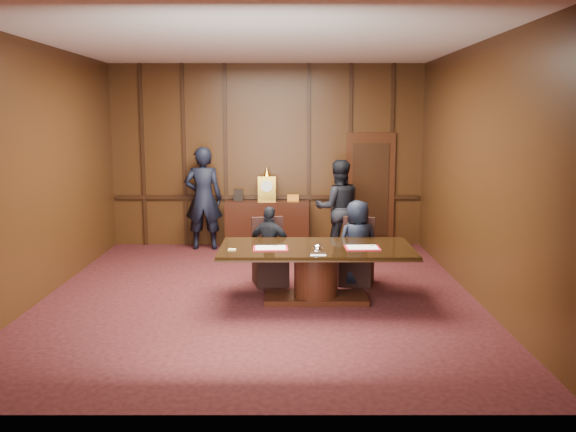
{
  "coord_description": "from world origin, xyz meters",
  "views": [
    {
      "loc": [
        0.4,
        -8.32,
        2.49
      ],
      "look_at": [
        0.4,
        0.55,
        1.05
      ],
      "focal_mm": 38.0,
      "sensor_mm": 36.0,
      "label": 1
    }
  ],
  "objects_px": {
    "sideboard": "(267,222)",
    "witness_right": "(338,208)",
    "conference_table": "(316,265)",
    "signatory_right": "(357,243)",
    "witness_left": "(203,198)",
    "signatory_left": "(270,246)"
  },
  "relations": [
    {
      "from": "conference_table",
      "to": "witness_left",
      "type": "xyz_separation_m",
      "value": [
        -1.98,
        3.35,
        0.47
      ]
    },
    {
      "from": "signatory_right",
      "to": "witness_right",
      "type": "bearing_deg",
      "value": -103.02
    },
    {
      "from": "signatory_left",
      "to": "witness_left",
      "type": "distance_m",
      "value": 2.9
    },
    {
      "from": "witness_left",
      "to": "witness_right",
      "type": "bearing_deg",
      "value": 166.1
    },
    {
      "from": "sideboard",
      "to": "signatory_right",
      "type": "distance_m",
      "value": 3.07
    },
    {
      "from": "signatory_left",
      "to": "sideboard",
      "type": "bearing_deg",
      "value": -68.16
    },
    {
      "from": "conference_table",
      "to": "witness_right",
      "type": "bearing_deg",
      "value": 79.39
    },
    {
      "from": "conference_table",
      "to": "witness_right",
      "type": "distance_m",
      "value": 2.86
    },
    {
      "from": "conference_table",
      "to": "witness_right",
      "type": "height_order",
      "value": "witness_right"
    },
    {
      "from": "signatory_left",
      "to": "witness_right",
      "type": "xyz_separation_m",
      "value": [
        1.17,
        1.99,
        0.28
      ]
    },
    {
      "from": "conference_table",
      "to": "signatory_right",
      "type": "height_order",
      "value": "signatory_right"
    },
    {
      "from": "witness_left",
      "to": "conference_table",
      "type": "bearing_deg",
      "value": 119.39
    },
    {
      "from": "conference_table",
      "to": "signatory_right",
      "type": "distance_m",
      "value": 1.04
    },
    {
      "from": "sideboard",
      "to": "conference_table",
      "type": "relative_size",
      "value": 0.61
    },
    {
      "from": "signatory_right",
      "to": "witness_right",
      "type": "distance_m",
      "value": 2.0
    },
    {
      "from": "sideboard",
      "to": "conference_table",
      "type": "distance_m",
      "value": 3.59
    },
    {
      "from": "sideboard",
      "to": "witness_right",
      "type": "distance_m",
      "value": 1.54
    },
    {
      "from": "sideboard",
      "to": "witness_right",
      "type": "xyz_separation_m",
      "value": [
        1.31,
        -0.72,
        0.39
      ]
    },
    {
      "from": "sideboard",
      "to": "witness_right",
      "type": "bearing_deg",
      "value": -28.9
    },
    {
      "from": "witness_left",
      "to": "witness_right",
      "type": "xyz_separation_m",
      "value": [
        2.51,
        -0.56,
        -0.1
      ]
    },
    {
      "from": "witness_left",
      "to": "witness_right",
      "type": "relative_size",
      "value": 1.12
    },
    {
      "from": "witness_left",
      "to": "signatory_left",
      "type": "bearing_deg",
      "value": 116.37
    }
  ]
}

